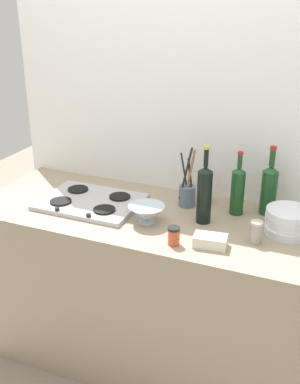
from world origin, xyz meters
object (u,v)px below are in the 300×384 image
at_px(butter_dish, 210,241).
at_px(condiment_jar_front, 256,232).
at_px(condiment_jar_rear, 205,195).
at_px(wine_bottle_leftmost, 238,190).
at_px(stovetop_hob, 91,202).
at_px(plate_stack, 288,222).
at_px(condiment_jar_spare, 174,236).
at_px(utensil_crock, 187,193).
at_px(wine_bottle_mid_right, 269,189).
at_px(mixing_bowl, 147,213).
at_px(wine_bottle_mid_left, 204,194).

height_order(butter_dish, condiment_jar_front, condiment_jar_front).
bearing_deg(condiment_jar_rear, wine_bottle_leftmost, -20.22).
distance_m(stovetop_hob, plate_stack, 1.00).
relative_size(condiment_jar_rear, condiment_jar_spare, 0.94).
bearing_deg(condiment_jar_spare, wine_bottle_leftmost, 66.59).
height_order(butter_dish, utensil_crock, utensil_crock).
height_order(stovetop_hob, condiment_jar_front, condiment_jar_front).
bearing_deg(condiment_jar_spare, stovetop_hob, 157.32).
bearing_deg(condiment_jar_spare, butter_dish, 16.74).
relative_size(wine_bottle_mid_right, condiment_jar_front, 3.35).
relative_size(wine_bottle_leftmost, mixing_bowl, 1.85).
height_order(wine_bottle_mid_right, condiment_jar_rear, wine_bottle_mid_right).
xyz_separation_m(wine_bottle_leftmost, condiment_jar_spare, (-0.18, -0.42, -0.09)).
bearing_deg(condiment_jar_rear, mixing_bowl, -119.89).
bearing_deg(wine_bottle_leftmost, mixing_bowl, -144.28).
bearing_deg(wine_bottle_mid_right, stovetop_hob, -164.03).
height_order(wine_bottle_leftmost, mixing_bowl, wine_bottle_leftmost).
bearing_deg(butter_dish, wine_bottle_leftmost, 85.73).
relative_size(wine_bottle_mid_left, wine_bottle_mid_right, 1.09).
relative_size(plate_stack, wine_bottle_mid_left, 0.56).
relative_size(mixing_bowl, condiment_jar_rear, 2.23).
bearing_deg(plate_stack, condiment_jar_front, -129.13).
height_order(plate_stack, butter_dish, plate_stack).
relative_size(plate_stack, butter_dish, 1.49).
bearing_deg(butter_dish, mixing_bowl, 163.59).
distance_m(stovetop_hob, wine_bottle_mid_right, 0.91).
relative_size(wine_bottle_mid_left, condiment_jar_spare, 4.55).
bearing_deg(condiment_jar_rear, butter_dish, -70.69).
height_order(mixing_bowl, utensil_crock, utensil_crock).
bearing_deg(wine_bottle_leftmost, plate_stack, -23.84).
xyz_separation_m(plate_stack, utensil_crock, (-0.52, 0.11, 0.01)).
relative_size(wine_bottle_leftmost, condiment_jar_spare, 3.86).
distance_m(wine_bottle_leftmost, condiment_jar_spare, 0.46).
bearing_deg(plate_stack, wine_bottle_leftmost, 156.16).
bearing_deg(condiment_jar_spare, wine_bottle_mid_left, 78.17).
bearing_deg(utensil_crock, plate_stack, -11.84).
distance_m(stovetop_hob, utensil_crock, 0.51).
height_order(wine_bottle_leftmost, wine_bottle_mid_right, wine_bottle_mid_right).
relative_size(stovetop_hob, wine_bottle_mid_right, 1.45).
height_order(wine_bottle_leftmost, butter_dish, wine_bottle_leftmost).
height_order(mixing_bowl, condiment_jar_rear, mixing_bowl).
bearing_deg(utensil_crock, mixing_bowl, -113.98).
relative_size(stovetop_hob, condiment_jar_spare, 6.02).
bearing_deg(condiment_jar_rear, wine_bottle_mid_right, -1.03).
distance_m(condiment_jar_rear, condiment_jar_spare, 0.48).
xyz_separation_m(plate_stack, condiment_jar_front, (-0.12, -0.15, -0.01)).
distance_m(wine_bottle_leftmost, condiment_jar_front, 0.31).
relative_size(plate_stack, wine_bottle_mid_right, 0.61).
height_order(stovetop_hob, wine_bottle_leftmost, wine_bottle_leftmost).
bearing_deg(wine_bottle_mid_left, utensil_crock, 132.28).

